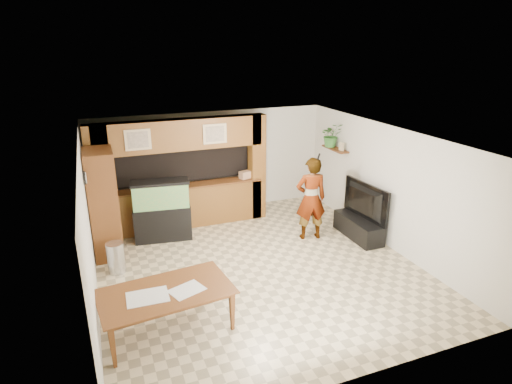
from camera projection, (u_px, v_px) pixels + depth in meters
name	position (u px, v px, depth m)	size (l,w,h in m)	color
floor	(257.00, 267.00, 8.50)	(6.50, 6.50, 0.00)	#C7B48A
ceiling	(257.00, 138.00, 7.63)	(6.50, 6.50, 0.00)	white
wall_back	(211.00, 162.00, 10.92)	(6.00, 6.00, 0.00)	silver
wall_left	(88.00, 230.00, 7.04)	(6.50, 6.50, 0.00)	silver
wall_right	(388.00, 187.00, 9.09)	(6.50, 6.50, 0.00)	silver
partition	(179.00, 172.00, 10.05)	(4.20, 0.99, 2.60)	brown
wall_clock	(85.00, 178.00, 7.73)	(0.05, 0.25, 0.25)	black
wall_shelf	(335.00, 149.00, 10.62)	(0.25, 0.90, 0.04)	#5C3616
pantry_cabinet	(104.00, 204.00, 8.65)	(0.56, 0.91, 2.24)	#5C3616
trash_can	(116.00, 258.00, 8.21)	(0.33, 0.33, 0.61)	#B2B2B7
aquarium	(162.00, 211.00, 9.47)	(1.25, 0.47, 1.38)	black
tv_stand	(358.00, 228.00, 9.72)	(0.50, 1.35, 0.45)	black
television	(361.00, 202.00, 9.51)	(1.41, 0.19, 0.81)	black
photo_frame	(341.00, 147.00, 10.34)	(0.03, 0.15, 0.20)	tan
potted_plant	(331.00, 135.00, 10.65)	(0.54, 0.47, 0.60)	#34712D
person	(311.00, 199.00, 9.45)	(0.69, 0.45, 1.89)	#8C694D
microphone	(319.00, 157.00, 8.99)	(0.04, 0.04, 0.17)	black
dining_table	(168.00, 312.00, 6.51)	(1.97, 1.10, 0.69)	#5C3616
newspaper_a	(187.00, 290.00, 6.44)	(0.50, 0.36, 0.01)	silver
newspaper_b	(148.00, 297.00, 6.27)	(0.60, 0.44, 0.01)	silver
counter_box	(245.00, 175.00, 10.49)	(0.27, 0.18, 0.18)	#A97E5C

